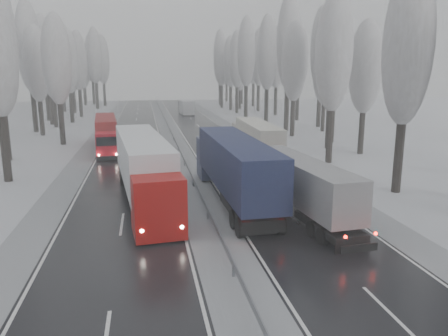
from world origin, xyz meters
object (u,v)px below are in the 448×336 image
object	(u,v)px
truck_cream_box	(256,137)
truck_red_white	(144,166)
truck_blue_box	(232,164)
box_truck_distant	(186,107)
truck_grey_tarp	(294,180)
truck_red_red	(106,131)

from	to	relation	value
truck_cream_box	truck_red_white	xyz separation A→B (m)	(-11.58, -14.22, 0.38)
truck_blue_box	box_truck_distant	world-z (taller)	truck_blue_box
truck_grey_tarp	truck_red_white	xyz separation A→B (m)	(-9.56, 3.71, 0.53)
truck_grey_tarp	truck_blue_box	xyz separation A→B (m)	(-3.44, 3.17, 0.53)
truck_grey_tarp	truck_red_red	xyz separation A→B (m)	(-13.95, 26.61, 0.04)
truck_cream_box	truck_red_red	size ratio (longest dim) A/B	1.05
truck_cream_box	box_truck_distant	distance (m)	49.94
truck_red_white	truck_red_red	size ratio (longest dim) A/B	1.23
truck_red_red	truck_blue_box	bearing A→B (deg)	-70.96
truck_red_red	box_truck_distant	bearing A→B (deg)	66.88
box_truck_distant	truck_red_white	size ratio (longest dim) A/B	0.46
truck_grey_tarp	truck_cream_box	xyz separation A→B (m)	(2.02, 17.93, 0.15)
truck_blue_box	box_truck_distant	size ratio (longest dim) A/B	2.16
truck_grey_tarp	truck_red_red	bearing A→B (deg)	111.88
truck_grey_tarp	truck_blue_box	distance (m)	4.70
truck_blue_box	truck_red_red	bearing A→B (deg)	112.71
truck_blue_box	truck_red_white	world-z (taller)	truck_blue_box
truck_grey_tarp	truck_red_red	world-z (taller)	truck_red_red
truck_grey_tarp	box_truck_distant	world-z (taller)	truck_grey_tarp
box_truck_distant	truck_red_white	world-z (taller)	truck_red_white
truck_red_white	truck_cream_box	bearing A→B (deg)	44.81
truck_grey_tarp	truck_cream_box	size ratio (longest dim) A/B	0.94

